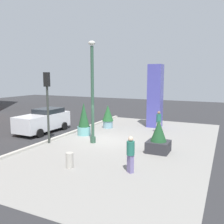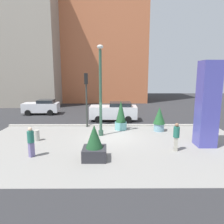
{
  "view_description": "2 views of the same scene",
  "coord_description": "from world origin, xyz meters",
  "px_view_note": "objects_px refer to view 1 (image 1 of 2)",
  "views": [
    {
      "loc": [
        -14.37,
        -7.45,
        4.34
      ],
      "look_at": [
        -0.05,
        -0.65,
        2.0
      ],
      "focal_mm": 39.01,
      "sensor_mm": 36.0,
      "label": 1
    },
    {
      "loc": [
        -0.12,
        -14.73,
        4.57
      ],
      "look_at": [
        -0.03,
        0.01,
        1.84
      ],
      "focal_mm": 33.63,
      "sensor_mm": 36.0,
      "label": 2
    }
  ],
  "objects_px": {
    "potted_plant_mid_plaza": "(108,116)",
    "pedestrian_crossing": "(131,153)",
    "concrete_bollard": "(70,160)",
    "art_pillar_blue": "(155,96)",
    "potted_plant_near_right": "(158,139)",
    "lamp_post": "(92,95)",
    "car_curb_east": "(43,120)",
    "pedestrian_on_sidewalk": "(159,121)",
    "traffic_light_far_side": "(47,96)",
    "potted_plant_near_left": "(84,120)"
  },
  "relations": [
    {
      "from": "lamp_post",
      "to": "potted_plant_near_right",
      "type": "bearing_deg",
      "value": -91.89
    },
    {
      "from": "lamp_post",
      "to": "pedestrian_on_sidewalk",
      "type": "bearing_deg",
      "value": -34.46
    },
    {
      "from": "lamp_post",
      "to": "potted_plant_mid_plaza",
      "type": "xyz_separation_m",
      "value": [
        4.6,
        1.18,
        -2.15
      ]
    },
    {
      "from": "lamp_post",
      "to": "art_pillar_blue",
      "type": "relative_size",
      "value": 1.22
    },
    {
      "from": "lamp_post",
      "to": "traffic_light_far_side",
      "type": "bearing_deg",
      "value": 117.31
    },
    {
      "from": "potted_plant_mid_plaza",
      "to": "pedestrian_crossing",
      "type": "xyz_separation_m",
      "value": [
        -8.25,
        -5.23,
        -0.08
      ]
    },
    {
      "from": "traffic_light_far_side",
      "to": "pedestrian_crossing",
      "type": "bearing_deg",
      "value": -109.49
    },
    {
      "from": "lamp_post",
      "to": "car_curb_east",
      "type": "bearing_deg",
      "value": 78.17
    },
    {
      "from": "lamp_post",
      "to": "pedestrian_crossing",
      "type": "bearing_deg",
      "value": -132.1
    },
    {
      "from": "potted_plant_near_right",
      "to": "pedestrian_crossing",
      "type": "bearing_deg",
      "value": 174.12
    },
    {
      "from": "art_pillar_blue",
      "to": "lamp_post",
      "type": "bearing_deg",
      "value": 161.38
    },
    {
      "from": "pedestrian_crossing",
      "to": "pedestrian_on_sidewalk",
      "type": "height_order",
      "value": "pedestrian_on_sidewalk"
    },
    {
      "from": "potted_plant_near_left",
      "to": "concrete_bollard",
      "type": "bearing_deg",
      "value": -154.07
    },
    {
      "from": "potted_plant_mid_plaza",
      "to": "concrete_bollard",
      "type": "distance_m",
      "value": 9.28
    },
    {
      "from": "potted_plant_near_right",
      "to": "pedestrian_on_sidewalk",
      "type": "relative_size",
      "value": 1.12
    },
    {
      "from": "potted_plant_mid_plaza",
      "to": "potted_plant_near_left",
      "type": "relative_size",
      "value": 0.8
    },
    {
      "from": "car_curb_east",
      "to": "pedestrian_on_sidewalk",
      "type": "xyz_separation_m",
      "value": [
        3.56,
        -8.21,
        0.03
      ]
    },
    {
      "from": "car_curb_east",
      "to": "pedestrian_on_sidewalk",
      "type": "height_order",
      "value": "car_curb_east"
    },
    {
      "from": "concrete_bollard",
      "to": "traffic_light_far_side",
      "type": "bearing_deg",
      "value": 51.24
    },
    {
      "from": "potted_plant_near_left",
      "to": "car_curb_east",
      "type": "height_order",
      "value": "potted_plant_near_left"
    },
    {
      "from": "lamp_post",
      "to": "concrete_bollard",
      "type": "relative_size",
      "value": 8.7
    },
    {
      "from": "traffic_light_far_side",
      "to": "pedestrian_crossing",
      "type": "xyz_separation_m",
      "value": [
        -2.33,
        -6.6,
        -2.15
      ]
    },
    {
      "from": "lamp_post",
      "to": "concrete_bollard",
      "type": "height_order",
      "value": "lamp_post"
    },
    {
      "from": "art_pillar_blue",
      "to": "pedestrian_crossing",
      "type": "bearing_deg",
      "value": -170.3
    },
    {
      "from": "lamp_post",
      "to": "potted_plant_near_right",
      "type": "relative_size",
      "value": 3.43
    },
    {
      "from": "potted_plant_near_left",
      "to": "pedestrian_on_sidewalk",
      "type": "xyz_separation_m",
      "value": [
        3.06,
        -4.82,
        -0.17
      ]
    },
    {
      "from": "art_pillar_blue",
      "to": "potted_plant_near_right",
      "type": "distance_m",
      "value": 7.44
    },
    {
      "from": "potted_plant_mid_plaza",
      "to": "car_curb_east",
      "type": "distance_m",
      "value": 5.24
    },
    {
      "from": "potted_plant_mid_plaza",
      "to": "pedestrian_crossing",
      "type": "bearing_deg",
      "value": -147.65
    },
    {
      "from": "potted_plant_near_left",
      "to": "concrete_bollard",
      "type": "xyz_separation_m",
      "value": [
        -5.9,
        -2.87,
        -0.74
      ]
    },
    {
      "from": "concrete_bollard",
      "to": "pedestrian_on_sidewalk",
      "type": "xyz_separation_m",
      "value": [
        8.96,
        -1.96,
        0.57
      ]
    },
    {
      "from": "pedestrian_crossing",
      "to": "pedestrian_on_sidewalk",
      "type": "bearing_deg",
      "value": 6.06
    },
    {
      "from": "concrete_bollard",
      "to": "potted_plant_mid_plaza",
      "type": "bearing_deg",
      "value": 14.99
    },
    {
      "from": "art_pillar_blue",
      "to": "pedestrian_on_sidewalk",
      "type": "bearing_deg",
      "value": -157.0
    },
    {
      "from": "potted_plant_near_right",
      "to": "traffic_light_far_side",
      "type": "relative_size",
      "value": 0.41
    },
    {
      "from": "potted_plant_near_right",
      "to": "pedestrian_crossing",
      "type": "relative_size",
      "value": 1.12
    },
    {
      "from": "art_pillar_blue",
      "to": "concrete_bollard",
      "type": "height_order",
      "value": "art_pillar_blue"
    },
    {
      "from": "potted_plant_mid_plaza",
      "to": "car_curb_east",
      "type": "relative_size",
      "value": 0.43
    },
    {
      "from": "art_pillar_blue",
      "to": "potted_plant_mid_plaza",
      "type": "xyz_separation_m",
      "value": [
        -2.14,
        3.45,
        -1.64
      ]
    },
    {
      "from": "pedestrian_on_sidewalk",
      "to": "art_pillar_blue",
      "type": "bearing_deg",
      "value": 23.0
    },
    {
      "from": "concrete_bollard",
      "to": "pedestrian_on_sidewalk",
      "type": "relative_size",
      "value": 0.44
    },
    {
      "from": "concrete_bollard",
      "to": "pedestrian_crossing",
      "type": "height_order",
      "value": "pedestrian_crossing"
    },
    {
      "from": "lamp_post",
      "to": "potted_plant_near_left",
      "type": "xyz_separation_m",
      "value": [
        1.56,
        1.66,
        -2.06
      ]
    },
    {
      "from": "art_pillar_blue",
      "to": "potted_plant_mid_plaza",
      "type": "height_order",
      "value": "art_pillar_blue"
    },
    {
      "from": "potted_plant_mid_plaza",
      "to": "concrete_bollard",
      "type": "relative_size",
      "value": 2.6
    },
    {
      "from": "potted_plant_near_right",
      "to": "car_curb_east",
      "type": "height_order",
      "value": "potted_plant_near_right"
    },
    {
      "from": "potted_plant_near_left",
      "to": "lamp_post",
      "type": "bearing_deg",
      "value": -133.21
    },
    {
      "from": "lamp_post",
      "to": "pedestrian_on_sidewalk",
      "type": "xyz_separation_m",
      "value": [
        4.61,
        -3.17,
        -2.23
      ]
    },
    {
      "from": "traffic_light_far_side",
      "to": "concrete_bollard",
      "type": "bearing_deg",
      "value": -128.76
    },
    {
      "from": "concrete_bollard",
      "to": "pedestrian_crossing",
      "type": "relative_size",
      "value": 0.44
    }
  ]
}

